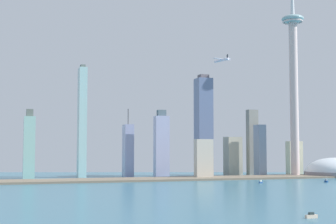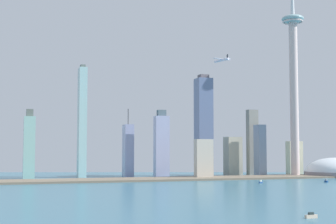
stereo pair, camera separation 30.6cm
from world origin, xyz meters
name	(u,v)px [view 2 (the right image)]	position (x,y,z in m)	size (l,w,h in m)	color
waterfront_pier	(192,178)	(0.00, 538.15, 1.44)	(752.13, 71.08, 2.87)	#766856
observation_tower	(294,68)	(188.42, 556.14, 181.26)	(37.10, 37.10, 371.54)	beige
stadium_dome	(335,172)	(255.61, 543.70, 7.56)	(99.75, 99.75, 45.94)	gray
skyscraper_1	(204,159)	(22.70, 548.83, 30.43)	(27.32, 14.26, 60.86)	beige
skyscraper_2	(252,142)	(141.98, 618.36, 57.17)	(17.78, 13.13, 114.34)	gray
skyscraper_3	(294,158)	(226.58, 620.76, 29.74)	(26.58, 15.54, 59.48)	beige
skyscraper_4	(29,146)	(-235.05, 625.96, 50.07)	(17.18, 21.78, 107.03)	#8ABBB2
skyscraper_5	(233,156)	(105.73, 621.50, 33.25)	(25.99, 23.63, 66.50)	#ADA893
skyscraper_6	(161,146)	(-30.46, 598.39, 51.25)	(22.62, 16.38, 108.63)	#9DA3C9
skyscraper_7	(128,151)	(-76.91, 635.22, 43.10)	(14.69, 24.16, 112.18)	#9096BE
skyscraper_8	(82,122)	(-152.36, 639.95, 89.79)	(12.58, 23.32, 182.41)	#99C4C5
skyscraper_9	(260,150)	(138.98, 585.03, 43.21)	(13.56, 20.42, 86.41)	#7387A1
skyscraper_10	(204,126)	(48.05, 612.35, 83.67)	(25.43, 26.24, 171.36)	slate
boat_1	(311,216)	(-73.61, 112.54, 1.49)	(8.45, 2.55, 3.92)	beige
boat_2	(261,182)	(58.61, 432.32, 1.49)	(6.40, 4.33, 4.06)	navy
boat_3	(326,181)	(152.44, 419.92, 1.74)	(2.29, 6.53, 9.13)	#1C498E
airplane	(221,60)	(39.43, 516.21, 180.10)	(31.66, 32.08, 8.71)	silver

